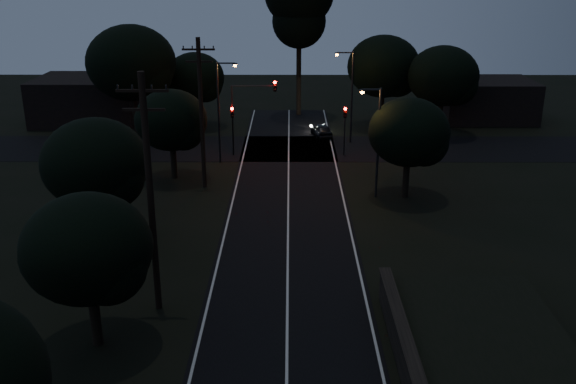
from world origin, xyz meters
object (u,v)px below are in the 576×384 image
object	(u,v)px
streetlight_b	(350,91)
tall_pine	(299,1)
utility_pole_far	(201,112)
streetlight_c	(376,135)
signal_right	(345,122)
signal_left	(233,122)
car	(321,130)
signal_mast	(253,104)
utility_pole_mid	(150,192)
streetlight_a	(221,105)

from	to	relation	value
streetlight_b	tall_pine	bearing A→B (deg)	111.38
utility_pole_far	streetlight_c	size ratio (longest dim) A/B	1.40
signal_right	signal_left	bearing A→B (deg)	180.00
streetlight_c	car	xyz separation A→B (m)	(-2.83, 16.00, -3.75)
utility_pole_far	signal_right	bearing A→B (deg)	37.00
signal_right	signal_mast	world-z (taller)	signal_mast
utility_pole_far	signal_mast	world-z (taller)	utility_pole_far
tall_pine	signal_left	distance (m)	18.20
utility_pole_far	tall_pine	world-z (taller)	tall_pine
signal_left	signal_right	xyz separation A→B (m)	(9.20, 0.00, 0.00)
utility_pole_mid	car	bearing A→B (deg)	73.81
signal_right	streetlight_a	world-z (taller)	streetlight_a
signal_left	signal_mast	xyz separation A→B (m)	(1.69, 0.00, 1.50)
signal_left	signal_right	distance (m)	9.20
signal_left	car	xyz separation A→B (m)	(7.60, 6.01, -2.23)
streetlight_c	signal_right	bearing A→B (deg)	97.02
utility_pole_mid	signal_right	world-z (taller)	utility_pole_mid
utility_pole_mid	streetlight_c	world-z (taller)	utility_pole_mid
signal_right	tall_pine	bearing A→B (deg)	103.49
signal_right	streetlight_b	distance (m)	4.45
signal_mast	signal_left	bearing A→B (deg)	-179.87
utility_pole_far	signal_mast	distance (m)	8.64
signal_left	streetlight_b	distance (m)	10.84
tall_pine	streetlight_a	world-z (taller)	tall_pine
utility_pole_far	streetlight_c	xyz separation A→B (m)	(11.83, -2.00, -1.13)
signal_mast	car	xyz separation A→B (m)	(5.92, 6.01, -3.74)
utility_pole_mid	utility_pole_far	xyz separation A→B (m)	(0.00, 17.00, -0.25)
signal_mast	streetlight_b	xyz separation A→B (m)	(8.22, 4.01, 0.30)
signal_right	streetlight_a	size ratio (longest dim) A/B	0.51
signal_left	streetlight_c	world-z (taller)	streetlight_c
signal_left	streetlight_c	bearing A→B (deg)	-43.76
utility_pole_mid	streetlight_b	distance (m)	31.15
utility_pole_mid	streetlight_b	bearing A→B (deg)	68.70
utility_pole_mid	streetlight_c	distance (m)	19.15
utility_pole_mid	utility_pole_far	world-z (taller)	utility_pole_mid
streetlight_a	streetlight_b	bearing A→B (deg)	29.48
utility_pole_far	signal_left	bearing A→B (deg)	80.06
utility_pole_far	tall_pine	bearing A→B (deg)	73.07
signal_mast	car	world-z (taller)	signal_mast
tall_pine	streetlight_c	xyz separation A→B (m)	(4.83, -25.00, -7.11)
streetlight_c	car	bearing A→B (deg)	100.02
signal_right	car	size ratio (longest dim) A/B	1.16
streetlight_b	streetlight_a	bearing A→B (deg)	-150.52
utility_pole_far	tall_pine	distance (m)	24.77
signal_mast	utility_pole_mid	bearing A→B (deg)	-97.04
streetlight_a	streetlight_c	world-z (taller)	streetlight_a
utility_pole_far	streetlight_b	distance (m)	16.51
tall_pine	signal_left	size ratio (longest dim) A/B	3.88
utility_pole_mid	signal_left	bearing A→B (deg)	86.79
car	streetlight_c	bearing A→B (deg)	88.83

